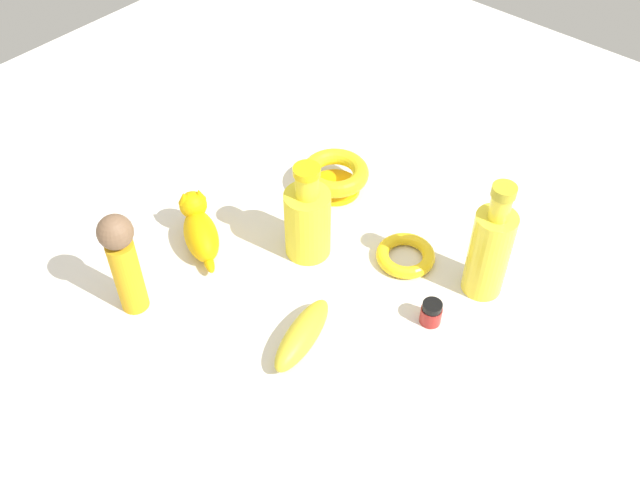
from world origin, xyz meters
name	(u,v)px	position (x,y,z in m)	size (l,w,h in m)	color
ground	(320,277)	(0.00, 0.00, 0.00)	(2.00, 2.00, 0.00)	silver
banana	(302,335)	(-0.07, 0.12, 0.02)	(0.15, 0.05, 0.05)	gold
cat_figurine	(199,229)	(0.21, 0.08, 0.04)	(0.14, 0.11, 0.09)	#DCA508
bowl	(335,175)	(0.12, -0.19, 0.04)	(0.13, 0.13, 0.06)	#F4AE0D
person_figure_adult	(123,260)	(0.19, 0.24, 0.11)	(0.06, 0.06, 0.19)	gold
bottle_tall	(490,249)	(-0.22, -0.16, 0.09)	(0.07, 0.07, 0.22)	yellow
bangle	(406,255)	(-0.09, -0.13, 0.01)	(0.10, 0.10, 0.02)	yellow
bottle_short	(308,219)	(0.06, -0.03, 0.07)	(0.08, 0.08, 0.19)	yellow
nail_polish_jar	(431,313)	(-0.19, -0.04, 0.02)	(0.03, 0.03, 0.04)	maroon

